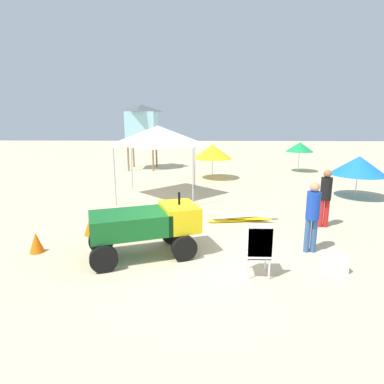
{
  "coord_description": "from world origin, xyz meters",
  "views": [
    {
      "loc": [
        0.12,
        -6.66,
        3.23
      ],
      "look_at": [
        -0.16,
        2.09,
        1.19
      ],
      "focal_mm": 29.64,
      "sensor_mm": 36.0,
      "label": 1
    }
  ],
  "objects": [
    {
      "name": "lifeguard_near_center",
      "position": [
        2.8,
        0.75,
        1.02
      ],
      "size": [
        0.32,
        0.32,
        1.76
      ],
      "color": "#33598C",
      "rests_on": "ground"
    },
    {
      "name": "ground",
      "position": [
        0.0,
        0.0,
        0.0
      ],
      "size": [
        80.0,
        80.0,
        0.0
      ],
      "primitive_type": "plane",
      "color": "beige"
    },
    {
      "name": "beach_umbrella_left",
      "position": [
        0.69,
        10.45,
        1.48
      ],
      "size": [
        2.12,
        2.12,
        1.85
      ],
      "color": "beige",
      "rests_on": "ground"
    },
    {
      "name": "cooler_box",
      "position": [
        3.02,
        -0.23,
        0.18
      ],
      "size": [
        0.45,
        0.39,
        0.37
      ],
      "primitive_type": "cube",
      "color": "white",
      "rests_on": "ground"
    },
    {
      "name": "traffic_cone_far",
      "position": [
        -3.94,
        0.52,
        0.25
      ],
      "size": [
        0.36,
        0.36,
        0.51
      ],
      "primitive_type": "cone",
      "color": "orange",
      "rests_on": "ground"
    },
    {
      "name": "stacked_plastic_chairs",
      "position": [
        1.3,
        -0.57,
        0.7
      ],
      "size": [
        0.48,
        0.48,
        1.2
      ],
      "color": "white",
      "rests_on": "ground"
    },
    {
      "name": "lifeguard_tower",
      "position": [
        -3.71,
        13.76,
        2.97
      ],
      "size": [
        1.98,
        1.98,
        4.08
      ],
      "color": "olive",
      "rests_on": "ground"
    },
    {
      "name": "beach_umbrella_mid",
      "position": [
        6.52,
        6.37,
        1.35
      ],
      "size": [
        2.2,
        2.2,
        1.73
      ],
      "color": "beige",
      "rests_on": "ground"
    },
    {
      "name": "beach_umbrella_far",
      "position": [
        6.08,
        12.93,
        1.52
      ],
      "size": [
        1.65,
        1.65,
        1.81
      ],
      "color": "beige",
      "rests_on": "ground"
    },
    {
      "name": "surfboard_pile",
      "position": [
        1.41,
        3.08,
        0.12
      ],
      "size": [
        2.36,
        0.76,
        0.24
      ],
      "color": "yellow",
      "rests_on": "ground"
    },
    {
      "name": "popup_canopy",
      "position": [
        -1.67,
        6.34,
        2.55
      ],
      "size": [
        2.98,
        2.98,
        2.94
      ],
      "color": "#B2B2B7",
      "rests_on": "ground"
    },
    {
      "name": "utility_cart",
      "position": [
        -1.18,
        0.43,
        0.78
      ],
      "size": [
        2.8,
        2.03,
        1.5
      ],
      "color": "#146023",
      "rests_on": "ground"
    },
    {
      "name": "traffic_cone_near",
      "position": [
        -3.03,
        1.75,
        0.26
      ],
      "size": [
        0.36,
        0.36,
        0.52
      ],
      "primitive_type": "cone",
      "color": "orange",
      "rests_on": "ground"
    },
    {
      "name": "lifeguard_near_left",
      "position": [
        3.82,
        2.64,
        1.02
      ],
      "size": [
        0.32,
        0.32,
        1.76
      ],
      "color": "red",
      "rests_on": "ground"
    }
  ]
}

